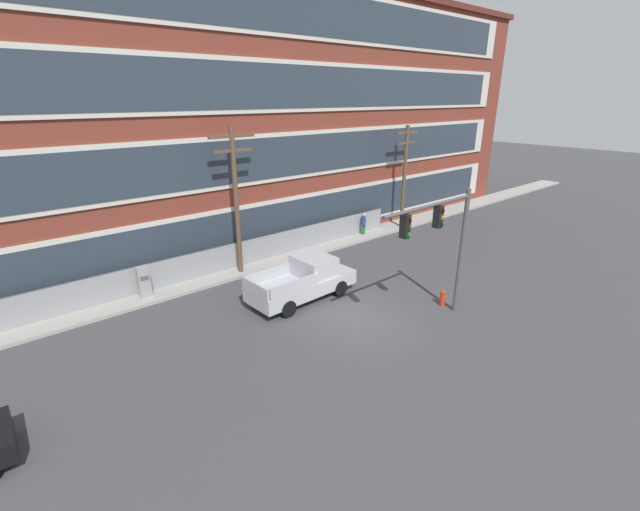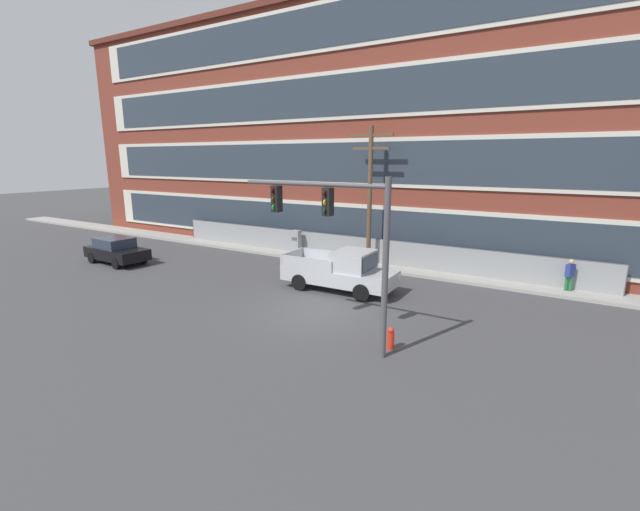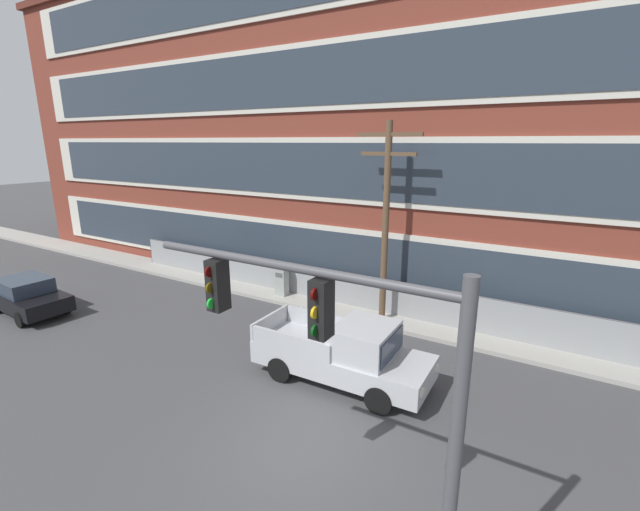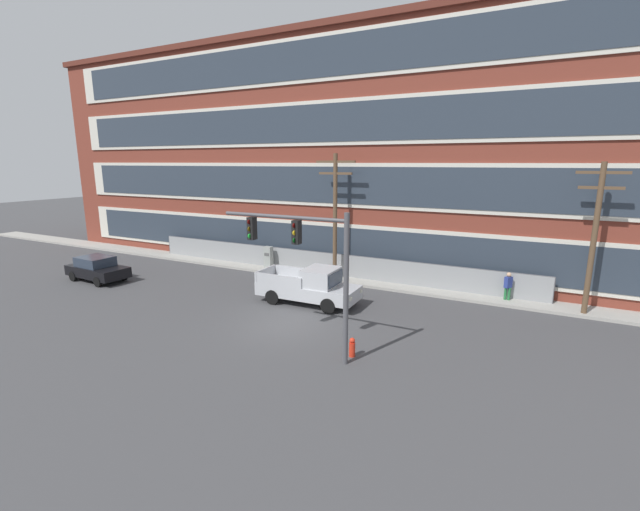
{
  "view_description": "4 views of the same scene",
  "coord_description": "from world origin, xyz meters",
  "px_view_note": "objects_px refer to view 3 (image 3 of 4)",
  "views": [
    {
      "loc": [
        -12.32,
        -11.63,
        9.43
      ],
      "look_at": [
        -0.65,
        2.06,
        2.69
      ],
      "focal_mm": 24.0,
      "sensor_mm": 36.0,
      "label": 1
    },
    {
      "loc": [
        8.97,
        -14.07,
        6.27
      ],
      "look_at": [
        -1.71,
        3.45,
        1.59
      ],
      "focal_mm": 24.0,
      "sensor_mm": 36.0,
      "label": 2
    },
    {
      "loc": [
        5.0,
        -7.14,
        7.27
      ],
      "look_at": [
        -2.26,
        4.86,
        3.5
      ],
      "focal_mm": 24.0,
      "sensor_mm": 36.0,
      "label": 3
    },
    {
      "loc": [
        10.1,
        -15.86,
        7.48
      ],
      "look_at": [
        1.0,
        1.71,
        3.15
      ],
      "focal_mm": 24.0,
      "sensor_mm": 36.0,
      "label": 4
    }
  ],
  "objects_px": {
    "traffic_signal_mast": "(348,366)",
    "sedan_black": "(27,296)",
    "electrical_cabinet": "(282,281)",
    "pickup_truck_silver": "(346,354)",
    "utility_pole_near_corner": "(386,216)"
  },
  "relations": [
    {
      "from": "traffic_signal_mast",
      "to": "electrical_cabinet",
      "type": "relative_size",
      "value": 3.33
    },
    {
      "from": "utility_pole_near_corner",
      "to": "electrical_cabinet",
      "type": "bearing_deg",
      "value": 177.65
    },
    {
      "from": "sedan_black",
      "to": "utility_pole_near_corner",
      "type": "distance_m",
      "value": 15.7
    },
    {
      "from": "traffic_signal_mast",
      "to": "pickup_truck_silver",
      "type": "relative_size",
      "value": 1.03
    },
    {
      "from": "traffic_signal_mast",
      "to": "utility_pole_near_corner",
      "type": "relative_size",
      "value": 0.72
    },
    {
      "from": "utility_pole_near_corner",
      "to": "electrical_cabinet",
      "type": "height_order",
      "value": "utility_pole_near_corner"
    },
    {
      "from": "electrical_cabinet",
      "to": "traffic_signal_mast",
      "type": "bearing_deg",
      "value": -49.48
    },
    {
      "from": "electrical_cabinet",
      "to": "sedan_black",
      "type": "bearing_deg",
      "value": -139.18
    },
    {
      "from": "traffic_signal_mast",
      "to": "pickup_truck_silver",
      "type": "distance_m",
      "value": 7.03
    },
    {
      "from": "traffic_signal_mast",
      "to": "pickup_truck_silver",
      "type": "height_order",
      "value": "traffic_signal_mast"
    },
    {
      "from": "traffic_signal_mast",
      "to": "sedan_black",
      "type": "relative_size",
      "value": 1.35
    },
    {
      "from": "traffic_signal_mast",
      "to": "utility_pole_near_corner",
      "type": "xyz_separation_m",
      "value": [
        -3.74,
        10.29,
        0.38
      ]
    },
    {
      "from": "traffic_signal_mast",
      "to": "electrical_cabinet",
      "type": "xyz_separation_m",
      "value": [
        -8.98,
        10.5,
        -3.22
      ]
    },
    {
      "from": "sedan_black",
      "to": "pickup_truck_silver",
      "type": "bearing_deg",
      "value": 8.95
    },
    {
      "from": "utility_pole_near_corner",
      "to": "traffic_signal_mast",
      "type": "bearing_deg",
      "value": -70.03
    }
  ]
}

